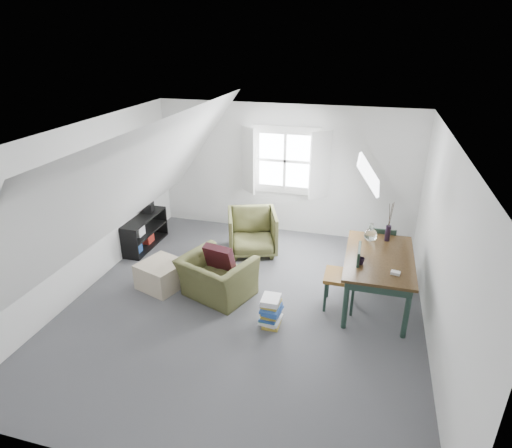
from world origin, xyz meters
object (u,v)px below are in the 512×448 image
(dining_table, at_px, (379,263))
(media_shelf, at_px, (143,234))
(armchair_near, at_px, (218,295))
(ottoman, at_px, (162,275))
(dining_chair_near, at_px, (344,276))
(armchair_far, at_px, (252,252))
(magazine_stack, at_px, (271,311))
(dining_chair_far, at_px, (382,249))

(dining_table, xyz_separation_m, media_shelf, (-4.18, 0.76, -0.41))
(armchair_near, height_order, ottoman, ottoman)
(dining_chair_near, relative_size, media_shelf, 0.86)
(armchair_far, relative_size, dining_chair_near, 0.87)
(ottoman, height_order, magazine_stack, magazine_stack)
(dining_table, bearing_deg, dining_chair_far, 81.28)
(dining_chair_far, bearing_deg, ottoman, 33.12)
(armchair_near, relative_size, dining_table, 0.63)
(media_shelf, bearing_deg, ottoman, -51.48)
(dining_chair_far, bearing_deg, dining_table, 97.40)
(media_shelf, xyz_separation_m, magazine_stack, (2.83, -1.66, -0.06))
(dining_chair_far, height_order, magazine_stack, dining_chair_far)
(armchair_far, height_order, media_shelf, media_shelf)
(dining_chair_near, xyz_separation_m, media_shelf, (-3.73, 0.97, -0.25))
(armchair_far, height_order, dining_chair_far, dining_chair_far)
(ottoman, distance_m, media_shelf, 1.51)
(dining_chair_far, xyz_separation_m, dining_chair_near, (-0.52, -1.13, 0.06))
(dining_chair_near, bearing_deg, armchair_far, -112.17)
(armchair_near, xyz_separation_m, ottoman, (-0.93, 0.02, 0.21))
(ottoman, bearing_deg, dining_chair_near, 3.91)
(dining_chair_far, height_order, dining_chair_near, dining_chair_near)
(ottoman, xyz_separation_m, magazine_stack, (1.87, -0.50, 0.01))
(ottoman, relative_size, magazine_stack, 1.47)
(armchair_far, bearing_deg, dining_chair_far, -24.29)
(dining_table, bearing_deg, armchair_near, -174.54)
(armchair_near, distance_m, magazine_stack, 1.08)
(ottoman, xyz_separation_m, dining_table, (3.22, 0.40, 0.47))
(ottoman, bearing_deg, dining_chair_far, 21.84)
(dining_table, bearing_deg, magazine_stack, -151.28)
(armchair_far, distance_m, dining_chair_near, 2.22)
(armchair_near, bearing_deg, ottoman, 19.70)
(magazine_stack, bearing_deg, armchair_near, 153.19)
(armchair_near, distance_m, ottoman, 0.95)
(armchair_near, xyz_separation_m, armchair_far, (0.12, 1.52, 0.00))
(dining_chair_far, relative_size, magazine_stack, 2.08)
(dining_chair_near, bearing_deg, media_shelf, -89.52)
(dining_chair_far, bearing_deg, media_shelf, 13.40)
(media_shelf, distance_m, magazine_stack, 3.28)
(dining_table, bearing_deg, dining_chair_near, -160.33)
(armchair_near, xyz_separation_m, dining_chair_near, (1.84, 0.21, 0.52))
(ottoman, xyz_separation_m, media_shelf, (-0.96, 1.16, 0.06))
(armchair_near, height_order, dining_table, dining_table)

